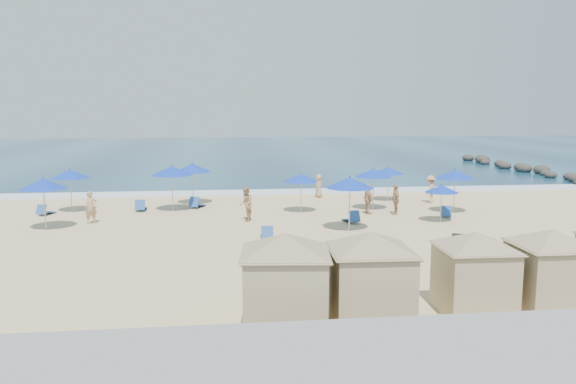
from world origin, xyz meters
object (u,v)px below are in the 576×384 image
object	(u,v)px
umbrella_3	(193,168)
beachgoer_5	(395,199)
umbrella_8	(455,174)
beachgoer_0	(91,208)
umbrella_7	(388,171)
umbrella_9	(442,189)
trash_bin	(462,246)
cabana_0	(285,270)
cabana_2	(475,262)
umbrella_2	(172,171)
beachgoer_3	(430,189)
umbrella_6	(350,183)
beachgoer_4	(319,186)
umbrella_1	(43,184)
beachgoer_2	(368,199)
beachgoer_1	(246,204)
umbrella_0	(70,174)
cabana_3	(551,260)
rock_jetty	(530,169)
cabana_1	(371,266)
umbrella_5	(374,173)
umbrella_4	(301,178)

from	to	relation	value
umbrella_3	beachgoer_5	distance (m)	12.64
umbrella_8	beachgoer_0	size ratio (longest dim) A/B	1.50
umbrella_7	umbrella_9	distance (m)	7.18
trash_bin	cabana_0	size ratio (longest dim) A/B	0.18
umbrella_3	trash_bin	bearing A→B (deg)	-50.50
cabana_2	umbrella_2	bearing A→B (deg)	119.46
trash_bin	beachgoer_3	distance (m)	13.11
umbrella_6	trash_bin	bearing A→B (deg)	-55.99
beachgoer_4	umbrella_3	bearing A→B (deg)	-53.14
umbrella_1	beachgoer_4	xyz separation A→B (m)	(15.23, 8.61, -1.51)
beachgoer_2	beachgoer_4	size ratio (longest dim) A/B	1.10
umbrella_6	beachgoer_1	world-z (taller)	umbrella_6
umbrella_3	beachgoer_0	world-z (taller)	umbrella_3
umbrella_0	beachgoer_1	size ratio (longest dim) A/B	1.40
trash_bin	cabana_0	xyz separation A→B (m)	(-8.06, -6.93, 1.27)
cabana_3	beachgoer_0	distance (m)	22.07
rock_jetty	umbrella_3	distance (m)	33.39
umbrella_0	umbrella_2	world-z (taller)	umbrella_2
beachgoer_2	cabana_0	bearing A→B (deg)	149.31
umbrella_1	umbrella_9	distance (m)	20.21
umbrella_0	umbrella_1	bearing A→B (deg)	-90.10
cabana_2	cabana_1	bearing A→B (deg)	-171.47
umbrella_5	beachgoer_5	size ratio (longest dim) A/B	1.47
umbrella_1	umbrella_7	world-z (taller)	umbrella_1
umbrella_5	beachgoer_4	distance (m)	5.76
umbrella_9	umbrella_0	bearing A→B (deg)	165.08
trash_bin	umbrella_7	xyz separation A→B (m)	(1.00, 13.85, 1.57)
umbrella_6	beachgoer_1	bearing A→B (deg)	148.75
umbrella_5	umbrella_0	bearing A→B (deg)	175.73
umbrella_0	umbrella_3	distance (m)	7.16
cabana_1	umbrella_7	distance (m)	21.64
umbrella_5	umbrella_6	xyz separation A→B (m)	(-2.70, -5.55, 0.18)
cabana_1	beachgoer_4	size ratio (longest dim) A/B	2.93
umbrella_2	beachgoer_4	world-z (taller)	umbrella_2
umbrella_1	beachgoer_4	size ratio (longest dim) A/B	1.69
umbrella_1	umbrella_3	size ratio (longest dim) A/B	1.00
umbrella_8	umbrella_7	bearing A→B (deg)	119.01
beachgoer_2	umbrella_1	bearing A→B (deg)	88.61
beachgoer_0	cabana_1	bearing A→B (deg)	-84.17
trash_bin	umbrella_6	size ratio (longest dim) A/B	0.30
umbrella_6	umbrella_9	xyz separation A→B (m)	(5.27, 1.48, -0.59)
beachgoer_0	beachgoer_3	bearing A→B (deg)	-17.77
rock_jetty	umbrella_4	bearing A→B (deg)	-144.26
rock_jetty	beachgoer_3	size ratio (longest dim) A/B	14.98
umbrella_5	beachgoer_1	bearing A→B (deg)	-161.63
rock_jetty	umbrella_2	world-z (taller)	umbrella_2
umbrella_2	umbrella_7	xyz separation A→B (m)	(13.61, 2.10, -0.39)
cabana_3	umbrella_2	xyz separation A→B (m)	(-12.46, 18.11, 0.81)
umbrella_6	beachgoer_3	xyz separation A→B (m)	(6.95, 7.43, -1.49)
umbrella_8	beachgoer_2	bearing A→B (deg)	178.37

